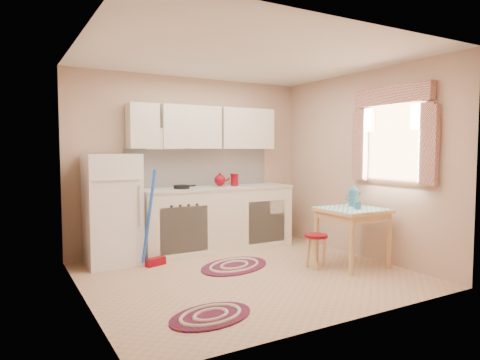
# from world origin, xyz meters

# --- Properties ---
(room_shell) EXTENTS (3.64, 3.60, 2.52)m
(room_shell) POSITION_xyz_m (0.16, 0.24, 1.60)
(room_shell) COLOR tan
(room_shell) RESTS_ON ground
(fridge) EXTENTS (0.65, 0.60, 1.40)m
(fridge) POSITION_xyz_m (-1.25, 1.25, 0.70)
(fridge) COLOR white
(fridge) RESTS_ON ground
(broom) EXTENTS (0.30, 0.20, 1.20)m
(broom) POSITION_xyz_m (-0.80, 0.90, 0.60)
(broom) COLOR blue
(broom) RESTS_ON ground
(base_cabinets) EXTENTS (2.25, 0.60, 0.88)m
(base_cabinets) POSITION_xyz_m (0.26, 1.30, 0.44)
(base_cabinets) COLOR silver
(base_cabinets) RESTS_ON ground
(countertop) EXTENTS (2.27, 0.62, 0.04)m
(countertop) POSITION_xyz_m (0.26, 1.30, 0.90)
(countertop) COLOR beige
(countertop) RESTS_ON base_cabinets
(frying_pan) EXTENTS (0.28, 0.28, 0.05)m
(frying_pan) POSITION_xyz_m (-0.30, 1.25, 0.94)
(frying_pan) COLOR black
(frying_pan) RESTS_ON countertop
(red_kettle) EXTENTS (0.23, 0.22, 0.18)m
(red_kettle) POSITION_xyz_m (0.31, 1.30, 1.01)
(red_kettle) COLOR maroon
(red_kettle) RESTS_ON countertop
(red_canister) EXTENTS (0.14, 0.14, 0.16)m
(red_canister) POSITION_xyz_m (0.55, 1.30, 1.00)
(red_canister) COLOR maroon
(red_canister) RESTS_ON countertop
(table) EXTENTS (0.72, 0.72, 0.72)m
(table) POSITION_xyz_m (1.33, -0.32, 0.36)
(table) COLOR #E1B270
(table) RESTS_ON ground
(stool) EXTENTS (0.35, 0.35, 0.42)m
(stool) POSITION_xyz_m (0.87, -0.19, 0.21)
(stool) COLOR maroon
(stool) RESTS_ON ground
(coffee_pot) EXTENTS (0.18, 0.17, 0.29)m
(coffee_pot) POSITION_xyz_m (1.46, -0.20, 0.87)
(coffee_pot) COLOR teal
(coffee_pot) RESTS_ON table
(mug) EXTENTS (0.10, 0.10, 0.10)m
(mug) POSITION_xyz_m (1.31, -0.42, 0.77)
(mug) COLOR teal
(mug) RESTS_ON table
(rug_center) EXTENTS (1.18, 1.01, 0.02)m
(rug_center) POSITION_xyz_m (0.03, 0.37, 0.01)
(rug_center) COLOR maroon
(rug_center) RESTS_ON ground
(rug_left) EXTENTS (0.90, 0.70, 0.02)m
(rug_left) POSITION_xyz_m (-0.92, -0.94, 0.01)
(rug_left) COLOR maroon
(rug_left) RESTS_ON ground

